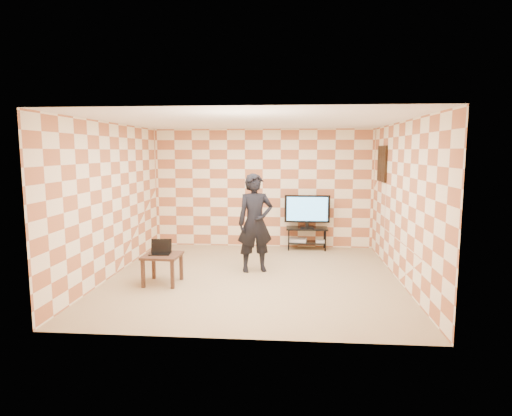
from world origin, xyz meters
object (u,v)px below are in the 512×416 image
at_px(tv_stand, 307,233).
at_px(side_table, 162,260).
at_px(person, 255,223).
at_px(tv, 307,210).

height_order(tv_stand, side_table, same).
xyz_separation_m(tv_stand, side_table, (-2.49, -2.72, 0.05)).
bearing_deg(side_table, person, 30.95).
bearing_deg(side_table, tv, 47.52).
xyz_separation_m(tv, side_table, (-2.49, -2.72, -0.49)).
bearing_deg(tv, person, -118.92).
bearing_deg(person, tv, 44.06).
relative_size(tv_stand, side_table, 1.51).
relative_size(tv, side_table, 1.66).
distance_m(side_table, person, 1.79).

